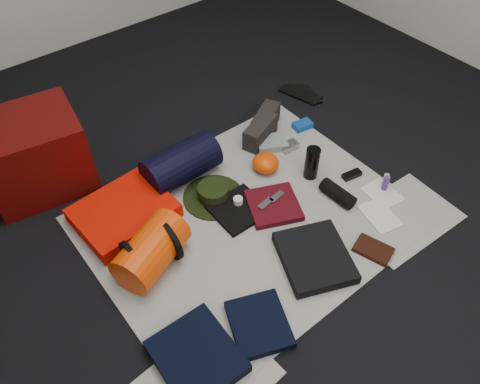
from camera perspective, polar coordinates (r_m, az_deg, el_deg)
floor at (r=2.50m, az=1.09°, el=-3.56°), size 4.50×4.50×0.02m
newspaper_mat at (r=2.49m, az=1.10°, el=-3.37°), size 1.60×1.30×0.01m
newspaper_sheet_front_right at (r=2.65m, az=19.16°, el=-2.95°), size 0.60×0.43×0.00m
red_cabinet at (r=2.76m, az=-23.78°, el=4.23°), size 0.58×0.51×0.43m
sleeping_pad at (r=2.53m, az=-13.96°, el=-2.47°), size 0.51×0.43×0.09m
stuff_sack at (r=2.27m, az=-10.76°, el=-7.03°), size 0.42×0.34×0.22m
sack_strap_left at (r=2.25m, az=-12.93°, el=-8.27°), size 0.02×0.22×0.22m
sack_strap_right at (r=2.29m, az=-8.63°, el=-5.81°), size 0.03×0.22×0.22m
navy_duffel at (r=2.64m, az=-7.16°, el=3.46°), size 0.43×0.23×0.22m
boonie_brim at (r=2.59m, az=-3.24°, el=-0.61°), size 0.39×0.39×0.01m
boonie_crown at (r=2.56m, az=-3.27°, el=0.02°), size 0.17×0.17×0.08m
hiking_boot_left at (r=2.89m, az=2.50°, el=7.35°), size 0.29×0.19×0.13m
hiking_boot_right at (r=2.98m, az=3.12°, el=8.67°), size 0.28×0.21×0.13m
flip_flop_left at (r=3.34m, az=7.35°, el=11.76°), size 0.18×0.31×0.02m
flip_flop_right at (r=3.35m, az=8.32°, el=11.69°), size 0.15×0.25×0.01m
trousers_navy_a at (r=2.07m, az=-5.29°, el=-19.32°), size 0.32×0.37×0.06m
trousers_navy_b at (r=2.13m, az=2.34°, el=-15.81°), size 0.33×0.35×0.04m
trousers_charcoal at (r=2.33m, az=9.08°, el=-7.87°), size 0.44×0.46×0.06m
black_tshirt at (r=2.51m, az=-0.17°, el=-2.14°), size 0.27×0.25×0.03m
red_shirt at (r=2.53m, az=4.10°, el=-1.63°), size 0.35×0.35×0.04m
orange_stuff_sack at (r=2.71m, az=3.14°, el=3.55°), size 0.18×0.18×0.10m
first_aid_pouch at (r=2.89m, az=3.87°, el=5.98°), size 0.23×0.21×0.05m
water_bottle at (r=2.67m, az=8.75°, el=3.52°), size 0.09×0.09×0.20m
speaker at (r=2.61m, az=11.81°, el=-0.18°), size 0.09×0.21×0.08m
compact_camera at (r=2.87m, az=6.03°, el=5.56°), size 0.11×0.07×0.04m
cyan_case at (r=3.04m, az=7.63°, el=8.08°), size 0.13×0.09×0.04m
toiletry_purple at (r=2.72m, az=17.32°, el=1.00°), size 0.03×0.03×0.10m
toiletry_clear at (r=2.74m, az=17.29°, el=1.34°), size 0.03×0.03×0.09m
paperback_book at (r=2.44m, az=15.94°, el=-6.78°), size 0.17×0.21×0.03m
map_booklet at (r=2.60m, az=16.65°, el=-2.80°), size 0.19×0.24×0.01m
map_printout at (r=2.72m, az=16.97°, el=-0.19°), size 0.17×0.21×0.01m
sunglasses at (r=2.77m, az=13.47°, el=2.06°), size 0.12×0.07×0.03m
tape_roll at (r=2.51m, az=-0.24°, el=-1.06°), size 0.05×0.05×0.04m
energy_bar_a at (r=2.51m, az=3.14°, el=-1.42°), size 0.10×0.05×0.01m
energy_bar_b at (r=2.54m, az=4.51°, el=-0.58°), size 0.10×0.05×0.01m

